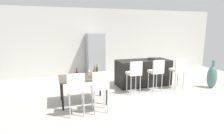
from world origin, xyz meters
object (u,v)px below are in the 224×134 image
Objects in this scene: bar_chair_left at (135,72)px; bar_chair_middle at (157,71)px; wine_glass_middle at (77,72)px; wine_glass_near at (68,75)px; kitchen_island at (143,72)px; bar_chair_right at (178,69)px; floor_vase at (212,77)px; wine_bottle_inner at (97,71)px; fruit_bowl at (152,58)px; wine_bottle_right at (94,74)px; dining_chair_near at (76,88)px; dining_table at (83,79)px; dining_chair_far at (100,85)px; refrigerator at (95,55)px; wine_bottle_left at (95,72)px; wine_glass_far at (89,70)px; wine_bottle_end at (77,75)px.

bar_chair_left and bar_chair_middle have the same top height.
wine_glass_middle is 0.36m from wine_glass_near.
wine_glass_near is at bearing -155.67° from kitchen_island.
wine_glass_middle is 1.00× the size of wine_glass_near.
floor_vase is (1.19, -0.28, -0.30)m from bar_chair_right.
bar_chair_left reaches higher than wine_glass_middle.
wine_bottle_inner reaches higher than fruit_bowl.
dining_chair_near is at bearing -134.23° from wine_bottle_right.
dining_table is at bearing 69.72° from dining_chair_near.
bar_chair_middle is 6.03× the size of wine_glass_near.
wine_glass_middle is at bearing -176.66° from bar_chair_right.
dining_chair_far is 3.73m from refrigerator.
bar_chair_right is 2.86m from wine_bottle_inner.
bar_chair_left and dining_chair_far have the same top height.
dining_table is at bearing 26.63° from wine_glass_near.
wine_glass_far is (-0.10, 0.31, -0.00)m from wine_bottle_left.
bar_chair_left is 2.21m from dining_chair_near.
wine_glass_middle is at bearing -112.51° from refrigerator.
wine_bottle_right is 1.64× the size of wine_glass_middle.
wine_bottle_left reaches higher than floor_vase.
refrigerator is at bearing 130.82° from bar_chair_right.
wine_bottle_right is 0.50m from wine_glass_middle.
refrigerator is at bearing 76.49° from wine_bottle_right.
wine_glass_far is (-1.44, -0.01, 0.17)m from bar_chair_left.
wine_bottle_right is (-2.10, -1.26, 0.40)m from kitchen_island.
bar_chair_right is 3.06m from wine_glass_far.
bar_chair_middle reaches higher than wine_bottle_end.
dining_chair_far is 0.73m from wine_bottle_left.
wine_glass_middle is at bearing -175.58° from bar_chair_middle.
wine_bottle_end reaches higher than wine_bottle_right.
dining_table is (-3.28, -0.24, -0.03)m from bar_chair_right.
wine_bottle_inner reaches higher than wine_glass_middle.
dining_chair_far is 3.57× the size of fruit_bowl.
wine_bottle_end is at bearing -155.76° from fruit_bowl.
bar_chair_right is at bearing 4.23° from dining_table.
bar_chair_middle is 2.67m from wine_bottle_end.
dining_table is 4.49m from floor_vase.
fruit_bowl is (2.41, 1.17, 0.09)m from wine_bottle_left.
refrigerator is at bearing 73.31° from wine_glass_far.
dining_chair_near reaches higher than floor_vase.
bar_chair_middle is 2.92m from dining_chair_near.
floor_vase is (4.25, -0.27, -0.47)m from wine_glass_far.
bar_chair_right is 6.03× the size of wine_glass_near.
kitchen_island is 1.84× the size of bar_chair_middle.
dining_table is at bearing -174.33° from bar_chair_middle.
wine_bottle_inner reaches higher than wine_glass_near.
bar_chair_left is at bearing 174.34° from floor_vase.
dining_chair_far is (-2.16, -1.03, 0.00)m from bar_chair_middle.
wine_bottle_right reaches higher than wine_glass_middle.
refrigerator reaches higher than wine_bottle_inner.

